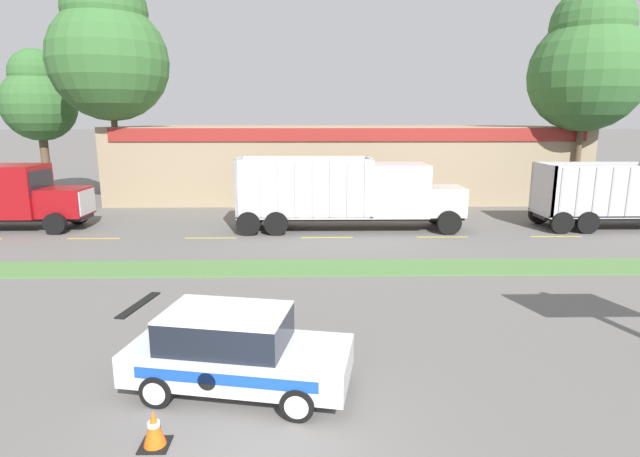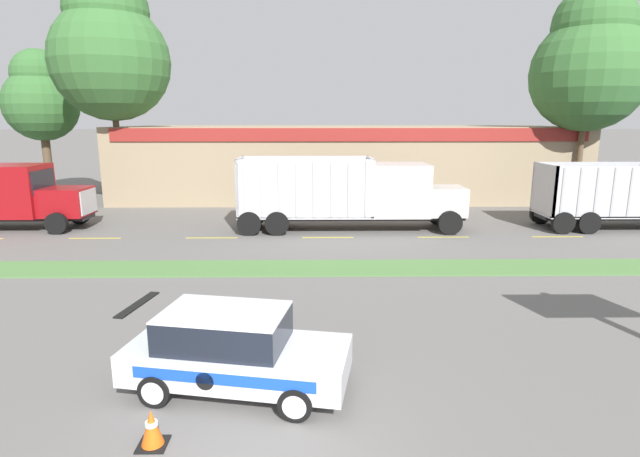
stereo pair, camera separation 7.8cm
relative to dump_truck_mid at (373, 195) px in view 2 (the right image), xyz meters
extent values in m
cube|color=#517F42|center=(-3.89, -6.70, -1.69)|extent=(120.00, 1.97, 0.06)
cube|color=yellow|center=(-13.06, -1.72, -1.72)|extent=(2.40, 0.14, 0.01)
cube|color=yellow|center=(-7.66, -1.72, -1.72)|extent=(2.40, 0.14, 0.01)
cube|color=yellow|center=(-2.26, -1.72, -1.72)|extent=(2.40, 0.14, 0.01)
cube|color=yellow|center=(3.14, -1.72, -1.72)|extent=(2.40, 0.14, 0.01)
cube|color=yellow|center=(8.54, -1.72, -1.72)|extent=(2.40, 0.14, 0.01)
cube|color=maroon|center=(-15.22, 0.38, -0.33)|extent=(2.13, 2.01, 1.39)
cube|color=#B7B7BC|center=(-14.12, 0.38, -0.33)|extent=(0.06, 1.72, 1.18)
cube|color=maroon|center=(-17.75, 0.38, 0.23)|extent=(2.94, 2.45, 2.52)
cube|color=black|center=(-16.26, 0.38, 0.67)|extent=(0.04, 2.08, 1.13)
cylinder|color=black|center=(-15.22, -0.83, -1.21)|extent=(1.03, 0.30, 1.03)
cylinder|color=black|center=(-15.22, 1.58, -1.21)|extent=(1.03, 0.30, 1.03)
cube|color=black|center=(-1.04, 0.00, -1.06)|extent=(11.06, 1.35, 0.18)
cube|color=silver|center=(3.58, 0.00, -0.28)|extent=(1.83, 2.01, 1.39)
cube|color=#B7B7BC|center=(4.52, 0.00, -0.28)|extent=(0.06, 1.72, 1.18)
cube|color=silver|center=(1.31, 0.00, 0.29)|extent=(2.72, 2.45, 2.53)
cube|color=black|center=(2.69, 0.00, 0.73)|extent=(0.04, 2.09, 1.14)
cylinder|color=silver|center=(-0.15, -0.79, 1.09)|extent=(0.14, 0.14, 1.60)
cube|color=silver|center=(-3.31, 0.00, -0.91)|extent=(6.52, 2.45, 0.12)
cube|color=silver|center=(-0.13, 0.00, 0.47)|extent=(0.16, 2.45, 2.77)
cube|color=silver|center=(-6.49, 0.00, 0.47)|extent=(0.16, 2.45, 2.77)
cube|color=silver|center=(-3.31, -1.14, 0.47)|extent=(6.52, 0.16, 2.77)
cube|color=silver|center=(-3.31, 1.15, 0.47)|extent=(6.52, 0.16, 2.77)
cube|color=#B2B2B7|center=(-6.16, -1.24, 0.47)|extent=(0.10, 0.04, 2.63)
cube|color=#B2B2B7|center=(-5.35, -1.24, 0.47)|extent=(0.10, 0.04, 2.63)
cube|color=#B2B2B7|center=(-4.53, -1.24, 0.47)|extent=(0.10, 0.04, 2.63)
cube|color=#B2B2B7|center=(-3.72, -1.24, 0.47)|extent=(0.10, 0.04, 2.63)
cube|color=#B2B2B7|center=(-2.90, -1.24, 0.47)|extent=(0.10, 0.04, 2.63)
cube|color=#B2B2B7|center=(-2.09, -1.24, 0.47)|extent=(0.10, 0.04, 2.63)
cube|color=#B2B2B7|center=(-1.27, -1.24, 0.47)|extent=(0.10, 0.04, 2.63)
cube|color=#B2B2B7|center=(-0.46, -1.24, 0.47)|extent=(0.10, 0.04, 2.63)
cylinder|color=black|center=(3.58, -1.20, -1.15)|extent=(1.14, 0.30, 1.14)
cylinder|color=black|center=(3.58, 1.21, -1.15)|extent=(1.14, 0.30, 1.14)
cylinder|color=black|center=(-5.97, -1.20, -1.15)|extent=(1.14, 0.30, 1.14)
cylinder|color=black|center=(-5.97, 1.21, -1.15)|extent=(1.14, 0.30, 1.14)
cylinder|color=black|center=(-4.65, -1.20, -1.15)|extent=(1.14, 0.30, 1.14)
cylinder|color=black|center=(-4.65, 1.21, -1.15)|extent=(1.14, 0.30, 1.14)
cube|color=#B7B7BC|center=(11.27, 0.10, -0.95)|extent=(5.65, 2.46, 0.12)
cube|color=#B7B7BC|center=(8.52, 0.10, 0.29)|extent=(0.16, 2.46, 2.48)
cube|color=#B7B7BC|center=(11.27, -1.04, 0.29)|extent=(5.65, 0.16, 2.48)
cube|color=#B7B7BC|center=(11.27, 1.25, 0.29)|extent=(5.65, 0.16, 2.48)
cube|color=#A3A3A8|center=(8.85, -1.14, 0.29)|extent=(0.10, 0.04, 2.35)
cube|color=#A3A3A8|center=(9.65, -1.14, 0.29)|extent=(0.10, 0.04, 2.35)
cube|color=#A3A3A8|center=(10.46, -1.14, 0.29)|extent=(0.10, 0.04, 2.35)
cube|color=#A3A3A8|center=(11.27, -1.14, 0.29)|extent=(0.10, 0.04, 2.35)
cube|color=#A3A3A8|center=(12.08, -1.14, 0.29)|extent=(0.10, 0.04, 2.35)
cylinder|color=black|center=(9.04, -1.10, -1.19)|extent=(1.07, 0.30, 1.07)
cylinder|color=black|center=(9.04, 1.31, -1.19)|extent=(1.07, 0.30, 1.07)
cylinder|color=black|center=(10.29, -1.10, -1.19)|extent=(1.07, 0.30, 1.07)
cylinder|color=black|center=(10.29, 1.31, -1.19)|extent=(1.07, 0.30, 1.07)
cube|color=silver|center=(-4.45, -15.06, -1.08)|extent=(4.67, 2.62, 0.64)
cube|color=black|center=(-4.71, -15.01, -0.43)|extent=(2.68, 2.03, 0.66)
cube|color=silver|center=(-4.71, -15.01, -0.08)|extent=(2.68, 2.03, 0.04)
cube|color=black|center=(-6.52, -14.67, -0.04)|extent=(0.47, 1.48, 0.03)
cube|color=blue|center=(-4.63, -15.97, -1.02)|extent=(3.47, 0.66, 0.23)
cylinder|color=black|center=(-4.95, -15.91, -1.08)|extent=(0.35, 0.07, 0.35)
cylinder|color=black|center=(-3.27, -16.18, -1.40)|extent=(0.67, 0.31, 0.64)
cylinder|color=silver|center=(-3.29, -16.28, -1.40)|extent=(0.44, 0.09, 0.45)
cylinder|color=black|center=(-2.95, -14.45, -1.40)|extent=(0.67, 0.31, 0.64)
cylinder|color=silver|center=(-2.93, -14.34, -1.40)|extent=(0.44, 0.09, 0.45)
cylinder|color=black|center=(-5.96, -15.67, -1.40)|extent=(0.67, 0.31, 0.64)
cylinder|color=silver|center=(-5.98, -15.78, -1.40)|extent=(0.44, 0.09, 0.45)
cylinder|color=black|center=(-5.64, -13.95, -1.40)|extent=(0.67, 0.31, 0.64)
cylinder|color=silver|center=(-5.62, -13.84, -1.40)|extent=(0.44, 0.09, 0.45)
cube|color=black|center=(-5.65, -16.85, -1.71)|extent=(0.49, 0.49, 0.03)
cone|color=#EA5B14|center=(-5.65, -16.85, -1.38)|extent=(0.38, 0.38, 0.62)
cylinder|color=white|center=(-5.65, -16.85, -1.32)|extent=(0.21, 0.21, 0.07)
cube|color=#9E896B|center=(-0.64, 12.58, 0.74)|extent=(30.78, 12.00, 4.93)
cube|color=maroon|center=(-0.64, 6.53, 2.76)|extent=(29.24, 0.10, 0.80)
cylinder|color=brown|center=(-21.43, 10.87, 0.80)|extent=(0.57, 0.57, 5.04)
sphere|color=#386B33|center=(-21.43, 10.87, 4.66)|extent=(4.87, 4.87, 4.87)
sphere|color=#386B33|center=(-21.43, 10.87, 6.61)|extent=(3.41, 3.41, 3.41)
cylinder|color=brown|center=(-14.96, 6.92, 1.70)|extent=(0.37, 0.37, 6.84)
sphere|color=#386B33|center=(-14.96, 6.92, 7.03)|extent=(6.93, 6.93, 6.93)
sphere|color=#386B33|center=(-14.96, 6.92, 9.80)|extent=(4.85, 4.85, 4.85)
cylinder|color=brown|center=(13.41, 6.24, 1.36)|extent=(0.36, 0.36, 6.17)
sphere|color=#386B33|center=(13.41, 6.24, 6.29)|extent=(6.71, 6.71, 6.71)
sphere|color=#386B33|center=(13.41, 6.24, 8.98)|extent=(4.70, 4.70, 4.70)
cylinder|color=brown|center=(14.29, 10.03, 2.03)|extent=(0.42, 0.42, 7.51)
sphere|color=#386B33|center=(14.29, 10.03, 6.90)|extent=(4.03, 4.03, 4.03)
sphere|color=#386B33|center=(14.29, 10.03, 8.51)|extent=(2.82, 2.82, 2.82)
camera|label=1|loc=(-3.02, -24.31, 3.63)|focal=28.00mm
camera|label=2|loc=(-2.94, -24.32, 3.63)|focal=28.00mm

